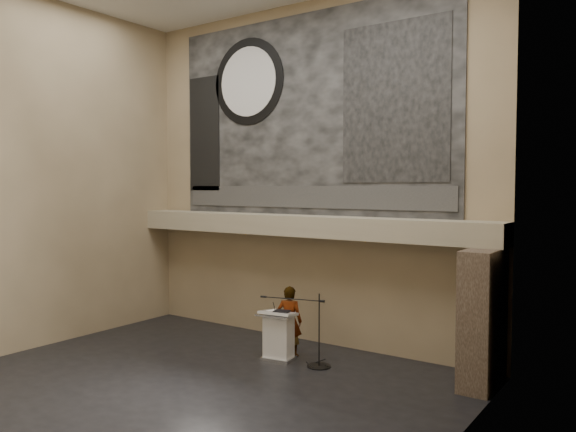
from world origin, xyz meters
The scene contains 19 objects.
floor centered at (0.00, 0.00, 0.00)m, with size 10.00×10.00×0.00m, color black.
wall_back centered at (0.00, 4.00, 4.25)m, with size 10.00×0.02×8.50m, color #806E51.
wall_left centered at (-5.00, 0.00, 4.25)m, with size 0.02×8.00×8.50m, color #806E51.
wall_right centered at (5.00, 0.00, 4.25)m, with size 0.02×8.00×8.50m, color #806E51.
soffit centered at (0.00, 3.60, 2.95)m, with size 10.00×0.80×0.50m, color gray.
sprinkler_left centered at (-1.60, 3.55, 2.67)m, with size 0.04×0.04×0.06m, color #B2893D.
sprinkler_right centered at (1.90, 3.55, 2.67)m, with size 0.04×0.04×0.06m, color #B2893D.
banner centered at (0.00, 3.97, 5.70)m, with size 8.00×0.05×5.00m, color black.
banner_text_strip centered at (0.00, 3.93, 3.65)m, with size 7.76×0.02×0.55m, color #2E2E2E.
banner_clock_rim centered at (-1.80, 3.93, 6.70)m, with size 2.30×2.30×0.02m, color black.
banner_clock_face centered at (-1.80, 3.91, 6.70)m, with size 1.84×1.84×0.02m, color silver.
banner_building_print centered at (2.40, 3.93, 5.80)m, with size 2.60×0.02×3.60m, color black.
banner_brick_print centered at (-3.40, 3.93, 5.40)m, with size 1.10×0.02×3.20m, color black.
stone_pier centered at (4.65, 3.15, 1.35)m, with size 0.60×1.40×2.70m, color #3D2F25.
lectern centered at (0.41, 2.25, 0.55)m, with size 0.84×0.65×1.14m.
binder centered at (0.50, 2.24, 1.12)m, with size 0.33×0.27×0.04m, color black.
papers centered at (0.26, 2.26, 1.10)m, with size 0.23×0.31×0.01m, color white.
speaker_person centered at (0.43, 2.64, 0.81)m, with size 0.59×0.39×1.62m, color beige.
mic_stand centered at (1.35, 2.35, 0.25)m, with size 1.61×0.60×1.60m.
Camera 1 is at (7.70, -7.85, 3.91)m, focal length 35.00 mm.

